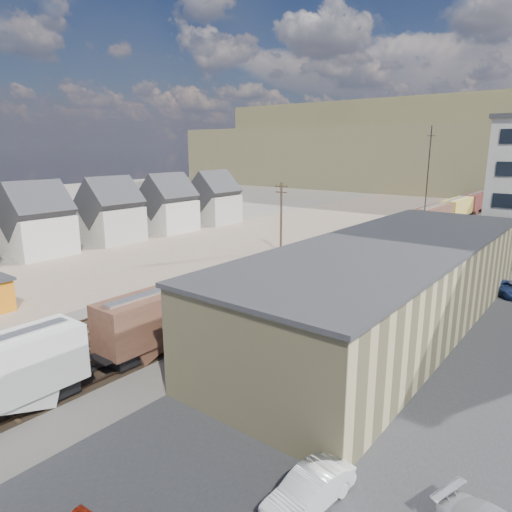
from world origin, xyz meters
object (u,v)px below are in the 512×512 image
Objects in this scene: freight_train at (381,235)px; parked_car_white at (309,491)px; utility_pole_north at (281,215)px; parked_car_blue at (505,288)px.

freight_train is 49.04m from parked_car_white.
utility_pole_north is at bearing -150.89° from freight_train.
utility_pole_north is at bearing 128.10° from parked_car_blue.
utility_pole_north reaches higher than parked_car_white.
parked_car_white is 36.86m from parked_car_blue.
utility_pole_north is 1.96× the size of parked_car_blue.
freight_train is at bearing 29.11° from utility_pole_north.
freight_train is at bearing 117.24° from parked_car_white.
parked_car_blue is (0.77, 36.85, -0.06)m from parked_car_white.
parked_car_blue is at bearing -27.57° from freight_train.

